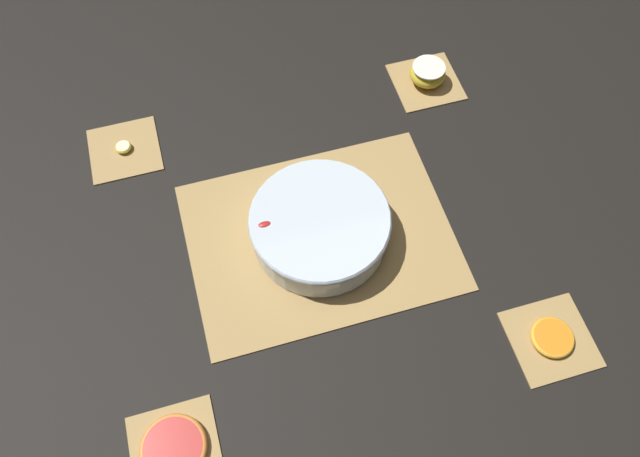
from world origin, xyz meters
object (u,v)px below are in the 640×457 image
(banana_coin_single, at_px, (123,147))
(grapefruit_slice, at_px, (173,448))
(orange_slice_whole, at_px, (552,337))
(apple_half, at_px, (428,73))
(fruit_salad_bowl, at_px, (320,226))

(banana_coin_single, relative_size, grapefruit_slice, 0.30)
(orange_slice_whole, xyz_separation_m, grapefruit_slice, (0.63, 0.00, 0.00))
(orange_slice_whole, height_order, banana_coin_single, orange_slice_whole)
(apple_half, height_order, orange_slice_whole, apple_half)
(fruit_salad_bowl, distance_m, orange_slice_whole, 0.43)
(fruit_salad_bowl, height_order, apple_half, fruit_salad_bowl)
(apple_half, distance_m, grapefruit_slice, 0.85)
(orange_slice_whole, distance_m, banana_coin_single, 0.85)
(orange_slice_whole, bearing_deg, apple_half, -90.00)
(apple_half, bearing_deg, orange_slice_whole, 90.00)
(orange_slice_whole, height_order, grapefruit_slice, grapefruit_slice)
(grapefruit_slice, bearing_deg, orange_slice_whole, 180.00)
(grapefruit_slice, bearing_deg, fruit_salad_bowl, -137.14)
(fruit_salad_bowl, distance_m, banana_coin_single, 0.43)
(fruit_salad_bowl, bearing_deg, banana_coin_single, -42.95)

